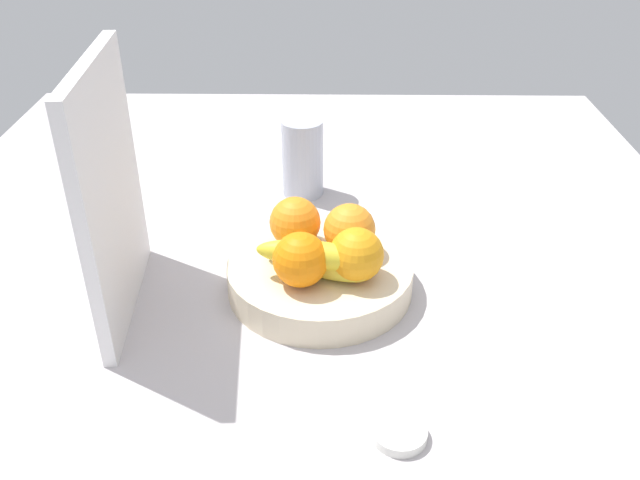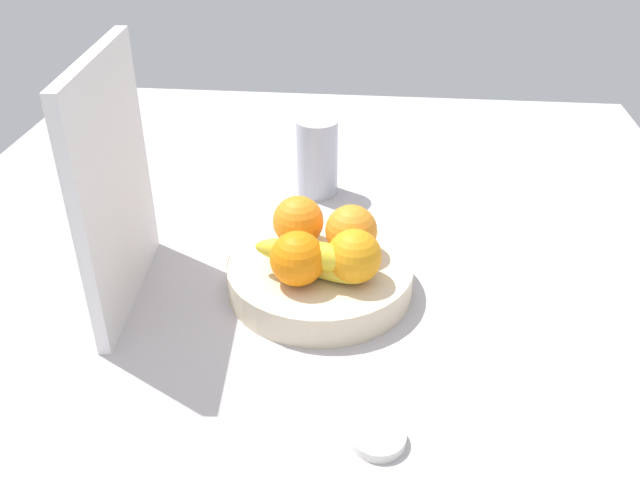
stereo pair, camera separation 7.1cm
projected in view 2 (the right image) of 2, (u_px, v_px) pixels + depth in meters
ground_plane at (300, 311)px, 100.59cm from camera, size 180.00×140.00×3.00cm
fruit_bowl at (320, 276)px, 101.49cm from camera, size 27.58×27.58×4.75cm
orange_front_left at (351, 231)px, 100.58cm from camera, size 7.79×7.79×7.79cm
orange_front_right at (298, 221)px, 102.97cm from camera, size 7.79×7.79×7.79cm
orange_center at (294, 259)px, 94.17cm from camera, size 7.79×7.79×7.79cm
orange_back_left at (354, 255)px, 94.83cm from camera, size 7.79×7.79×7.79cm
banana_bunch at (312, 258)px, 95.75cm from camera, size 11.33×17.48×6.20cm
cutting_board at (113, 187)px, 92.33cm from camera, size 28.06×3.84×36.00cm
thermos_tumbler at (317, 157)px, 125.90cm from camera, size 7.69×7.69×14.54cm
jar_lid at (378, 438)px, 77.10cm from camera, size 6.42×6.42×1.27cm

